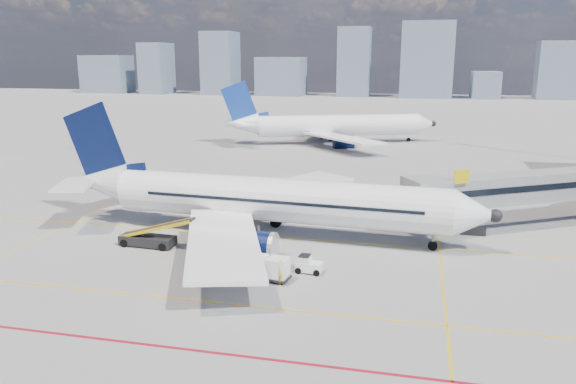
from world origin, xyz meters
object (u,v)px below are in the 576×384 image
Objects in this scene: cargo_dolly at (268,267)px; belt_loader at (149,238)px; second_aircraft at (330,126)px; ramp_worker at (282,273)px; main_aircraft at (259,199)px; baggage_tug at (308,264)px.

belt_loader is (-11.56, 4.89, -0.24)m from cargo_dolly.
ramp_worker is (6.87, -65.74, -2.31)m from second_aircraft.
main_aircraft is 10.88m from cargo_dolly.
cargo_dolly is at bearing -67.79° from main_aircraft.
main_aircraft is 55.07m from second_aircraft.
belt_loader is at bearing -144.15° from main_aircraft.
baggage_tug is at bearing -17.57° from ramp_worker.
main_aircraft reaches higher than ramp_worker.
cargo_dolly is 1.33m from ramp_worker.
second_aircraft is 11.53× the size of cargo_dolly.
belt_loader is 3.68× the size of ramp_worker.
baggage_tug is (5.94, -8.01, -2.59)m from main_aircraft.
ramp_worker reaches higher than baggage_tug.
second_aircraft is 60.54m from belt_loader.
belt_loader is (-8.12, -5.18, -2.52)m from main_aircraft.
main_aircraft reaches higher than cargo_dolly.
cargo_dolly is at bearing -135.13° from baggage_tug.
belt_loader reaches higher than baggage_tug.
belt_loader reaches higher than ramp_worker.
cargo_dolly is 0.49× the size of belt_loader.
belt_loader is at bearing 164.82° from cargo_dolly.
cargo_dolly is (-2.50, -2.05, 0.32)m from baggage_tug.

